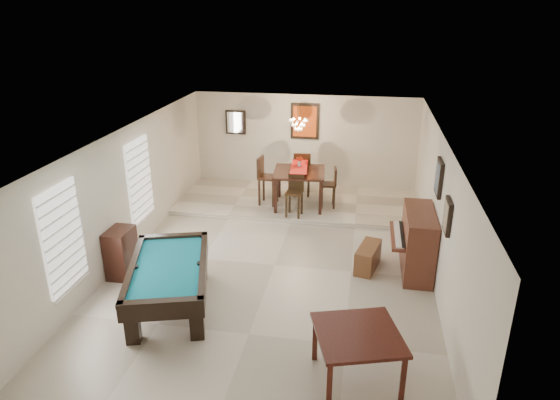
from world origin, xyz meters
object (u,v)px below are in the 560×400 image
(square_table, at_px, (357,356))
(chandelier, at_px, (298,120))
(upright_piano, at_px, (410,242))
(flower_vase, at_px, (299,161))
(piano_bench, at_px, (368,257))
(apothecary_chest, at_px, (121,253))
(dining_chair_west, at_px, (268,181))
(pool_table, at_px, (170,286))
(dining_chair_north, at_px, (302,173))
(dining_chair_south, at_px, (294,196))
(dining_chair_east, at_px, (328,188))
(dining_table, at_px, (299,186))

(square_table, bearing_deg, chandelier, 105.17)
(upright_piano, height_order, flower_vase, flower_vase)
(piano_bench, relative_size, apothecary_chest, 0.91)
(piano_bench, height_order, flower_vase, flower_vase)
(dining_chair_west, distance_m, chandelier, 1.66)
(pool_table, height_order, chandelier, chandelier)
(square_table, distance_m, dining_chair_north, 6.84)
(dining_chair_south, bearing_deg, pool_table, -104.87)
(piano_bench, height_order, dining_chair_east, dining_chair_east)
(piano_bench, relative_size, dining_table, 0.70)
(piano_bench, height_order, dining_chair_west, dining_chair_west)
(piano_bench, relative_size, flower_vase, 3.25)
(flower_vase, relative_size, chandelier, 0.44)
(piano_bench, bearing_deg, upright_piano, 4.21)
(dining_chair_north, bearing_deg, dining_chair_east, 130.85)
(pool_table, bearing_deg, apothecary_chest, 130.24)
(dining_chair_west, bearing_deg, chandelier, -59.20)
(apothecary_chest, xyz_separation_m, dining_chair_west, (2.08, 3.74, 0.26))
(apothecary_chest, bearing_deg, chandelier, 55.66)
(upright_piano, distance_m, chandelier, 4.22)
(upright_piano, xyz_separation_m, dining_chair_south, (-2.52, 1.99, 0.01))
(piano_bench, height_order, apothecary_chest, apothecary_chest)
(dining_chair_south, bearing_deg, upright_piano, -31.85)
(dining_chair_east, xyz_separation_m, chandelier, (-0.79, 0.26, 1.58))
(dining_chair_east, bearing_deg, dining_chair_west, -94.59)
(dining_chair_north, xyz_separation_m, chandelier, (-0.05, -0.47, 1.49))
(apothecary_chest, relative_size, dining_chair_north, 0.80)
(dining_table, bearing_deg, dining_chair_east, 3.37)
(apothecary_chest, height_order, dining_chair_east, dining_chair_east)
(chandelier, bearing_deg, dining_chair_south, -86.79)
(dining_table, bearing_deg, square_table, -74.79)
(dining_chair_south, bearing_deg, square_table, -66.27)
(upright_piano, height_order, dining_chair_north, dining_chair_north)
(dining_chair_east, bearing_deg, dining_chair_north, -141.61)
(pool_table, distance_m, dining_chair_south, 4.24)
(dining_chair_north, height_order, dining_chair_east, dining_chair_north)
(square_table, bearing_deg, flower_vase, 105.21)
(apothecary_chest, bearing_deg, dining_chair_north, 58.03)
(pool_table, relative_size, dining_table, 1.88)
(pool_table, xyz_separation_m, flower_vase, (1.56, 4.61, 0.88))
(dining_chair_south, bearing_deg, apothecary_chest, -125.96)
(flower_vase, height_order, dining_chair_east, flower_vase)
(dining_chair_south, bearing_deg, dining_table, 94.49)
(square_table, relative_size, apothecary_chest, 1.18)
(apothecary_chest, bearing_deg, dining_chair_west, 60.90)
(flower_vase, bearing_deg, upright_piano, -46.78)
(piano_bench, bearing_deg, square_table, -92.36)
(dining_table, height_order, dining_chair_south, dining_table)
(flower_vase, bearing_deg, piano_bench, -57.49)
(dining_chair_west, distance_m, dining_chair_east, 1.48)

